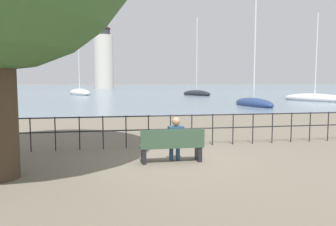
# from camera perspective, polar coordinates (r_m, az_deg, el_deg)

# --- Properties ---
(ground_plane) EXTENTS (1000.00, 1000.00, 0.00)m
(ground_plane) POSITION_cam_1_polar(r_m,az_deg,el_deg) (8.78, 0.60, -8.49)
(ground_plane) COLOR #706656
(harbor_water) EXTENTS (600.00, 300.00, 0.01)m
(harbor_water) POSITION_cam_1_polar(r_m,az_deg,el_deg) (170.35, -9.91, 4.62)
(harbor_water) COLOR slate
(harbor_water) RESTS_ON ground_plane
(park_bench) EXTENTS (1.68, 0.45, 0.90)m
(park_bench) POSITION_cam_1_polar(r_m,az_deg,el_deg) (8.63, 0.68, -5.83)
(park_bench) COLOR #334C38
(park_bench) RESTS_ON ground_plane
(seated_person_left) EXTENTS (0.40, 0.35, 1.19)m
(seated_person_left) POSITION_cam_1_polar(r_m,az_deg,el_deg) (8.68, 1.34, -4.18)
(seated_person_left) COLOR navy
(seated_person_left) RESTS_ON ground_plane
(promenade_railing) EXTENTS (15.15, 0.04, 1.05)m
(promenade_railing) POSITION_cam_1_polar(r_m,az_deg,el_deg) (10.61, -1.49, -2.26)
(promenade_railing) COLOR black
(promenade_railing) RESTS_ON ground_plane
(sailboat_0) EXTENTS (4.48, 6.75, 12.55)m
(sailboat_0) POSITION_cam_1_polar(r_m,az_deg,el_deg) (52.58, 4.99, 3.44)
(sailboat_0) COLOR black
(sailboat_0) RESTS_ON ground_plane
(sailboat_1) EXTENTS (5.35, 8.63, 9.38)m
(sailboat_1) POSITION_cam_1_polar(r_m,az_deg,el_deg) (56.76, -15.14, 3.42)
(sailboat_1) COLOR silver
(sailboat_1) RESTS_ON ground_plane
(sailboat_2) EXTENTS (2.19, 5.82, 10.01)m
(sailboat_2) POSITION_cam_1_polar(r_m,az_deg,el_deg) (29.89, 14.66, 1.76)
(sailboat_2) COLOR navy
(sailboat_2) RESTS_ON ground_plane
(sailboat_3) EXTENTS (5.32, 8.03, 10.07)m
(sailboat_3) POSITION_cam_1_polar(r_m,az_deg,el_deg) (40.42, 24.15, 2.34)
(sailboat_3) COLOR silver
(sailboat_3) RESTS_ON ground_plane
(harbor_lighthouse) EXTENTS (5.99, 5.99, 20.31)m
(harbor_lighthouse) POSITION_cam_1_polar(r_m,az_deg,el_deg) (105.96, -11.14, 9.28)
(harbor_lighthouse) COLOR beige
(harbor_lighthouse) RESTS_ON ground_plane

